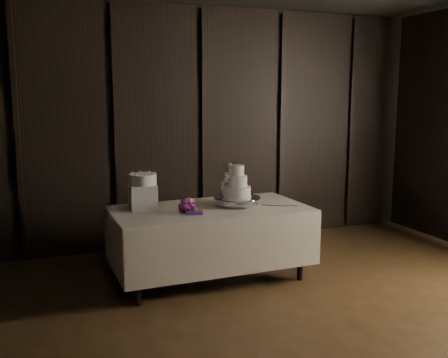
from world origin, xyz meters
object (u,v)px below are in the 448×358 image
(small_cake, at_px, (143,179))
(cake_stand, at_px, (237,202))
(display_table, at_px, (210,240))
(bouquet, at_px, (186,206))
(box_pedestal, at_px, (143,197))
(wedding_cake, at_px, (235,185))

(small_cake, bearing_deg, cake_stand, -11.23)
(display_table, distance_m, cake_stand, 0.49)
(bouquet, xyz_separation_m, small_cake, (-0.36, 0.28, 0.25))
(bouquet, bearing_deg, cake_stand, 9.07)
(cake_stand, xyz_separation_m, bouquet, (-0.58, -0.09, 0.01))
(cake_stand, bearing_deg, display_table, 178.59)
(bouquet, xyz_separation_m, box_pedestal, (-0.36, 0.28, 0.07))
(bouquet, relative_size, small_cake, 1.34)
(cake_stand, height_order, small_cake, small_cake)
(wedding_cake, distance_m, small_cake, 0.95)
(cake_stand, bearing_deg, small_cake, 168.77)
(box_pedestal, bearing_deg, cake_stand, -11.23)
(wedding_cake, bearing_deg, cake_stand, 47.73)
(display_table, relative_size, wedding_cake, 5.97)
(cake_stand, height_order, wedding_cake, wedding_cake)
(wedding_cake, distance_m, box_pedestal, 0.95)
(cake_stand, distance_m, small_cake, 1.00)
(wedding_cake, xyz_separation_m, bouquet, (-0.56, -0.08, -0.17))
(display_table, relative_size, bouquet, 5.49)
(small_cake, bearing_deg, display_table, -15.47)
(cake_stand, distance_m, box_pedestal, 0.97)
(wedding_cake, relative_size, bouquet, 0.92)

